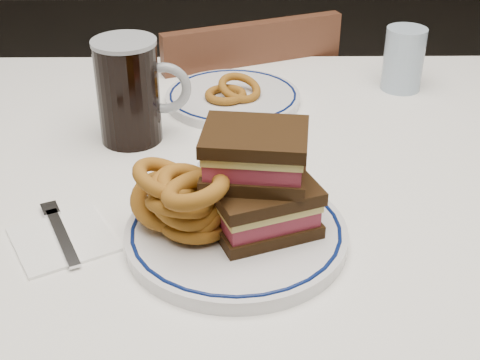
{
  "coord_description": "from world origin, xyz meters",
  "views": [
    {
      "loc": [
        0.03,
        -0.9,
        1.25
      ],
      "look_at": [
        0.04,
        -0.19,
        0.82
      ],
      "focal_mm": 50.0,
      "sensor_mm": 36.0,
      "label": 1
    }
  ],
  "objects_px": {
    "reuben_sandwich": "(259,181)",
    "beer_mug": "(130,90)",
    "main_plate": "(236,233)",
    "chair_far": "(234,165)",
    "far_plate": "(233,97)"
  },
  "relations": [
    {
      "from": "reuben_sandwich",
      "to": "beer_mug",
      "type": "bearing_deg",
      "value": 125.16
    },
    {
      "from": "reuben_sandwich",
      "to": "main_plate",
      "type": "bearing_deg",
      "value": -161.46
    },
    {
      "from": "reuben_sandwich",
      "to": "beer_mug",
      "type": "xyz_separation_m",
      "value": [
        -0.19,
        0.27,
        0.0
      ]
    },
    {
      "from": "chair_far",
      "to": "main_plate",
      "type": "relative_size",
      "value": 2.99
    },
    {
      "from": "chair_far",
      "to": "far_plate",
      "type": "relative_size",
      "value": 3.46
    },
    {
      "from": "chair_far",
      "to": "beer_mug",
      "type": "relative_size",
      "value": 5.03
    },
    {
      "from": "chair_far",
      "to": "reuben_sandwich",
      "type": "height_order",
      "value": "reuben_sandwich"
    },
    {
      "from": "chair_far",
      "to": "far_plate",
      "type": "distance_m",
      "value": 0.42
    },
    {
      "from": "chair_far",
      "to": "far_plate",
      "type": "xyz_separation_m",
      "value": [
        -0.0,
        -0.29,
        0.31
      ]
    },
    {
      "from": "reuben_sandwich",
      "to": "beer_mug",
      "type": "height_order",
      "value": "beer_mug"
    },
    {
      "from": "reuben_sandwich",
      "to": "far_plate",
      "type": "height_order",
      "value": "reuben_sandwich"
    },
    {
      "from": "reuben_sandwich",
      "to": "chair_far",
      "type": "bearing_deg",
      "value": 92.39
    },
    {
      "from": "reuben_sandwich",
      "to": "beer_mug",
      "type": "distance_m",
      "value": 0.33
    },
    {
      "from": "main_plate",
      "to": "beer_mug",
      "type": "height_order",
      "value": "beer_mug"
    },
    {
      "from": "beer_mug",
      "to": "main_plate",
      "type": "bearing_deg",
      "value": -59.83
    }
  ]
}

